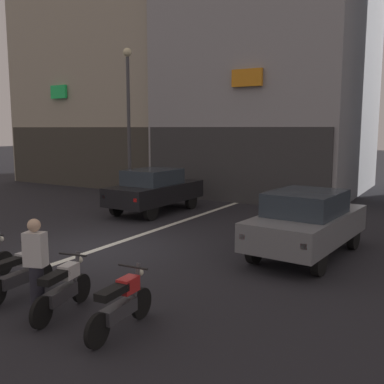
{
  "coord_description": "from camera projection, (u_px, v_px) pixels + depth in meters",
  "views": [
    {
      "loc": [
        7.94,
        -8.47,
        3.16
      ],
      "look_at": [
        1.68,
        2.0,
        1.4
      ],
      "focal_mm": 41.62,
      "sensor_mm": 36.0,
      "label": 1
    }
  ],
  "objects": [
    {
      "name": "ground_plane",
      "position": [
        98.0,
        249.0,
        11.68
      ],
      "size": [
        120.0,
        120.0,
        0.0
      ],
      "primitive_type": "plane",
      "color": "#232328"
    },
    {
      "name": "lane_centre_line",
      "position": [
        208.0,
        212.0,
        16.78
      ],
      "size": [
        0.2,
        18.0,
        0.01
      ],
      "primitive_type": "cube",
      "color": "silver",
      "rests_on": "ground"
    },
    {
      "name": "motorcycle_silver_row_left_mid",
      "position": [
        19.0,
        273.0,
        8.34
      ],
      "size": [
        0.55,
        1.67,
        0.98
      ],
      "color": "black",
      "rests_on": "ground"
    },
    {
      "name": "car_blue_down_street",
      "position": [
        281.0,
        179.0,
        20.17
      ],
      "size": [
        2.03,
        4.21,
        1.64
      ],
      "color": "black",
      "rests_on": "ground"
    },
    {
      "name": "motorcycle_red_row_right_mid",
      "position": [
        121.0,
        304.0,
        6.9
      ],
      "size": [
        0.55,
        1.67,
        0.98
      ],
      "color": "black",
      "rests_on": "ground"
    },
    {
      "name": "street_lamp",
      "position": [
        128.0,
        109.0,
        18.5
      ],
      "size": [
        0.36,
        0.36,
        6.41
      ],
      "color": "#47474C",
      "rests_on": "ground"
    },
    {
      "name": "person_by_motorcycles",
      "position": [
        36.0,
        266.0,
        7.48
      ],
      "size": [
        0.41,
        0.32,
        1.67
      ],
      "color": "#23232D",
      "rests_on": "ground"
    },
    {
      "name": "building_mid_block",
      "position": [
        274.0,
        48.0,
        22.04
      ],
      "size": [
        8.75,
        9.45,
        14.15
      ],
      "color": "#9E9EA3",
      "rests_on": "ground"
    },
    {
      "name": "building_corner_left",
      "position": [
        125.0,
        67.0,
        26.87
      ],
      "size": [
        10.43,
        8.79,
        13.67
      ],
      "color": "#B2A893",
      "rests_on": "ground"
    },
    {
      "name": "motorcycle_white_row_centre",
      "position": [
        63.0,
        288.0,
        7.58
      ],
      "size": [
        0.56,
        1.65,
        0.98
      ],
      "color": "black",
      "rests_on": "ground"
    },
    {
      "name": "car_grey_parked_kerbside",
      "position": [
        307.0,
        221.0,
        10.93
      ],
      "size": [
        2.07,
        4.22,
        1.64
      ],
      "color": "black",
      "rests_on": "ground"
    },
    {
      "name": "car_black_crossing_near",
      "position": [
        155.0,
        189.0,
        16.67
      ],
      "size": [
        1.85,
        4.14,
        1.64
      ],
      "color": "black",
      "rests_on": "ground"
    }
  ]
}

